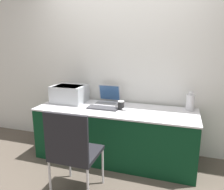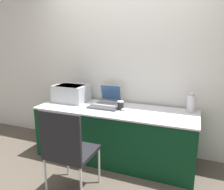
{
  "view_description": "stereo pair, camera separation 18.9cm",
  "coord_description": "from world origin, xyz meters",
  "px_view_note": "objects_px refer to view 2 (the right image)",
  "views": [
    {
      "loc": [
        0.83,
        -2.35,
        1.6
      ],
      "look_at": [
        -0.06,
        0.39,
        0.9
      ],
      "focal_mm": 35.0,
      "sensor_mm": 36.0,
      "label": 1
    },
    {
      "loc": [
        1.0,
        -2.29,
        1.6
      ],
      "look_at": [
        -0.06,
        0.39,
        0.9
      ],
      "focal_mm": 35.0,
      "sensor_mm": 36.0,
      "label": 2
    }
  ],
  "objects_px": {
    "laptop_left": "(108,100)",
    "external_keyboard": "(102,108)",
    "mouse": "(124,110)",
    "chair": "(68,147)",
    "printer": "(71,93)",
    "coffee_cup": "(121,105)",
    "metal_pitcher": "(191,103)"
  },
  "relations": [
    {
      "from": "printer",
      "to": "metal_pitcher",
      "type": "xyz_separation_m",
      "value": [
        1.71,
        0.12,
        -0.02
      ]
    },
    {
      "from": "coffee_cup",
      "to": "chair",
      "type": "xyz_separation_m",
      "value": [
        -0.26,
        -0.9,
        -0.23
      ]
    },
    {
      "from": "printer",
      "to": "chair",
      "type": "bearing_deg",
      "value": -60.56
    },
    {
      "from": "mouse",
      "to": "chair",
      "type": "distance_m",
      "value": 0.94
    },
    {
      "from": "coffee_cup",
      "to": "chair",
      "type": "height_order",
      "value": "chair"
    },
    {
      "from": "laptop_left",
      "to": "mouse",
      "type": "height_order",
      "value": "laptop_left"
    },
    {
      "from": "external_keyboard",
      "to": "metal_pitcher",
      "type": "xyz_separation_m",
      "value": [
        1.12,
        0.3,
        0.11
      ]
    },
    {
      "from": "laptop_left",
      "to": "coffee_cup",
      "type": "distance_m",
      "value": 0.36
    },
    {
      "from": "metal_pitcher",
      "to": "chair",
      "type": "height_order",
      "value": "metal_pitcher"
    },
    {
      "from": "laptop_left",
      "to": "chair",
      "type": "bearing_deg",
      "value": -89.2
    },
    {
      "from": "laptop_left",
      "to": "metal_pitcher",
      "type": "distance_m",
      "value": 1.15
    },
    {
      "from": "external_keyboard",
      "to": "mouse",
      "type": "xyz_separation_m",
      "value": [
        0.3,
        0.02,
        0.01
      ]
    },
    {
      "from": "printer",
      "to": "coffee_cup",
      "type": "height_order",
      "value": "printer"
    },
    {
      "from": "laptop_left",
      "to": "external_keyboard",
      "type": "distance_m",
      "value": 0.29
    },
    {
      "from": "coffee_cup",
      "to": "external_keyboard",
      "type": "bearing_deg",
      "value": -168.84
    },
    {
      "from": "metal_pitcher",
      "to": "chair",
      "type": "bearing_deg",
      "value": -134.59
    },
    {
      "from": "laptop_left",
      "to": "external_keyboard",
      "type": "height_order",
      "value": "laptop_left"
    },
    {
      "from": "metal_pitcher",
      "to": "external_keyboard",
      "type": "bearing_deg",
      "value": -165.0
    },
    {
      "from": "chair",
      "to": "external_keyboard",
      "type": "bearing_deg",
      "value": 89.15
    },
    {
      "from": "printer",
      "to": "coffee_cup",
      "type": "relative_size",
      "value": 4.1
    },
    {
      "from": "metal_pitcher",
      "to": "chair",
      "type": "xyz_separation_m",
      "value": [
        -1.13,
        -1.15,
        -0.29
      ]
    },
    {
      "from": "printer",
      "to": "coffee_cup",
      "type": "distance_m",
      "value": 0.85
    },
    {
      "from": "printer",
      "to": "external_keyboard",
      "type": "relative_size",
      "value": 1.13
    },
    {
      "from": "external_keyboard",
      "to": "coffee_cup",
      "type": "xyz_separation_m",
      "value": [
        0.24,
        0.05,
        0.05
      ]
    },
    {
      "from": "external_keyboard",
      "to": "chair",
      "type": "height_order",
      "value": "chair"
    },
    {
      "from": "external_keyboard",
      "to": "mouse",
      "type": "distance_m",
      "value": 0.3
    },
    {
      "from": "external_keyboard",
      "to": "chair",
      "type": "relative_size",
      "value": 0.44
    },
    {
      "from": "mouse",
      "to": "metal_pitcher",
      "type": "relative_size",
      "value": 0.28
    },
    {
      "from": "mouse",
      "to": "metal_pitcher",
      "type": "distance_m",
      "value": 0.87
    },
    {
      "from": "metal_pitcher",
      "to": "chair",
      "type": "distance_m",
      "value": 1.64
    },
    {
      "from": "printer",
      "to": "chair",
      "type": "distance_m",
      "value": 1.22
    },
    {
      "from": "printer",
      "to": "metal_pitcher",
      "type": "bearing_deg",
      "value": 4.06
    }
  ]
}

